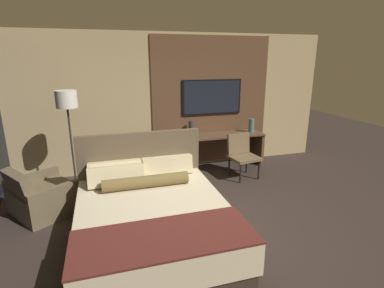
% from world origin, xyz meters
% --- Properties ---
extents(ground_plane, '(16.00, 16.00, 0.00)m').
position_xyz_m(ground_plane, '(0.00, 0.00, 0.00)').
color(ground_plane, '#332823').
extents(wall_back_tv_panel, '(7.20, 0.09, 2.80)m').
position_xyz_m(wall_back_tv_panel, '(0.15, 2.59, 1.40)').
color(wall_back_tv_panel, tan).
rests_on(wall_back_tv_panel, ground_plane).
extents(bed, '(1.86, 2.25, 1.23)m').
position_xyz_m(bed, '(-0.74, -0.12, 0.34)').
color(bed, '#33281E').
rests_on(bed, ground_plane).
extents(desk, '(2.09, 0.56, 0.73)m').
position_xyz_m(desk, '(1.03, 2.29, 0.51)').
color(desk, brown).
rests_on(desk, ground_plane).
extents(tv, '(1.32, 0.04, 0.74)m').
position_xyz_m(tv, '(1.03, 2.52, 1.49)').
color(tv, black).
extents(desk_chair, '(0.60, 0.60, 0.86)m').
position_xyz_m(desk_chair, '(1.35, 1.62, 0.50)').
color(desk_chair, brown).
rests_on(desk_chair, ground_plane).
extents(armchair_by_window, '(1.19, 1.20, 0.75)m').
position_xyz_m(armchair_by_window, '(-2.21, 1.15, 0.25)').
color(armchair_by_window, brown).
rests_on(armchair_by_window, ground_plane).
extents(floor_lamp, '(0.34, 0.34, 1.80)m').
position_xyz_m(floor_lamp, '(-1.78, 1.71, 1.52)').
color(floor_lamp, '#282623').
rests_on(floor_lamp, ground_plane).
extents(vase_tall, '(0.12, 0.12, 0.30)m').
position_xyz_m(vase_tall, '(1.86, 2.24, 0.88)').
color(vase_tall, '#4C706B').
rests_on(vase_tall, desk).
extents(vase_short, '(0.11, 0.11, 0.30)m').
position_xyz_m(vase_short, '(0.54, 2.39, 0.88)').
color(vase_short, '#333338').
rests_on(vase_short, desk).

